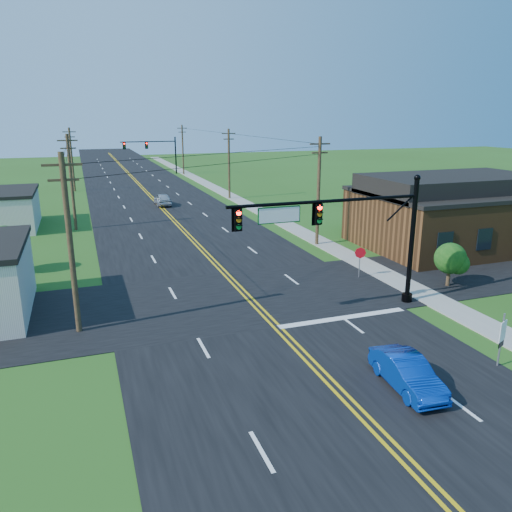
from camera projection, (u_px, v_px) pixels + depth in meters
name	position (u px, v px, depth m)	size (l,w,h in m)	color
ground	(340.00, 398.00, 19.38)	(260.00, 260.00, 0.00)	#284F16
road_main	(153.00, 200.00, 64.74)	(16.00, 220.00, 0.04)	black
road_cross	(244.00, 296.00, 30.26)	(70.00, 10.00, 0.04)	black
sidewalk	(254.00, 208.00, 59.04)	(2.00, 160.00, 0.08)	gray
signal_mast_main	(343.00, 229.00, 26.75)	(11.30, 0.60, 7.48)	black
signal_mast_far	(152.00, 150.00, 92.15)	(10.98, 0.60, 7.48)	black
brick_building	(449.00, 218.00, 41.50)	(14.20, 11.20, 4.70)	brown
utility_pole_left_a	(70.00, 242.00, 24.12)	(1.80, 0.28, 9.00)	#362118
utility_pole_left_b	(71.00, 181.00, 46.80)	(1.80, 0.28, 9.00)	#362118
utility_pole_left_c	(72.00, 158.00, 71.30)	(1.80, 0.28, 9.00)	#362118
utility_pole_right_a	(318.00, 189.00, 41.21)	(1.80, 0.28, 9.00)	#362118
utility_pole_right_b	(229.00, 163.00, 64.80)	(1.80, 0.28, 9.00)	#362118
utility_pole_right_c	(183.00, 149.00, 92.02)	(1.80, 0.28, 9.00)	#362118
tree_right_back	(358.00, 203.00, 47.41)	(3.00, 3.00, 4.10)	#362118
shrub_corner	(450.00, 259.00, 31.68)	(2.00, 2.00, 2.86)	#362118
tree_left	(5.00, 243.00, 34.25)	(2.40, 2.40, 3.37)	#362118
blue_car	(407.00, 374.00, 19.92)	(1.40, 4.02, 1.32)	#07309D
distant_car	(163.00, 200.00, 60.79)	(1.73, 4.30, 1.46)	#B7B7BC
route_sign	(502.00, 336.00, 21.47)	(0.58, 0.29, 2.48)	slate
stop_sign	(360.00, 256.00, 33.41)	(0.73, 0.30, 2.14)	slate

